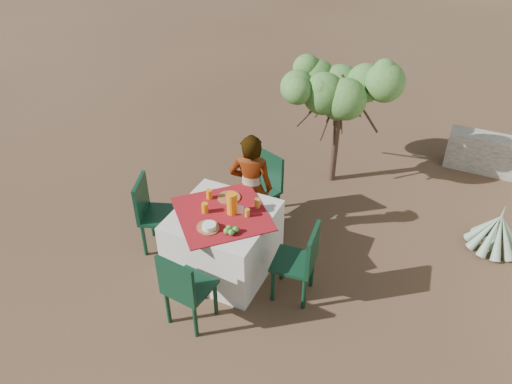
# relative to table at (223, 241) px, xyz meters

# --- Properties ---
(ground) EXTENTS (160.00, 160.00, 0.00)m
(ground) POSITION_rel_table_xyz_m (-0.36, 0.02, -0.38)
(ground) COLOR #392619
(ground) RESTS_ON ground
(table) EXTENTS (1.30, 1.30, 0.76)m
(table) POSITION_rel_table_xyz_m (0.00, 0.00, 0.00)
(table) COLOR silver
(table) RESTS_ON ground
(chair_far) EXTENTS (0.55, 0.55, 0.93)m
(chair_far) POSITION_rel_table_xyz_m (0.03, 0.98, 0.13)
(chair_far) COLOR black
(chair_far) RESTS_ON ground
(chair_near) EXTENTS (0.46, 0.46, 0.90)m
(chair_near) POSITION_rel_table_xyz_m (0.06, -0.88, 0.12)
(chair_near) COLOR black
(chair_near) RESTS_ON ground
(chair_left) EXTENTS (0.55, 0.55, 0.93)m
(chair_left) POSITION_rel_table_xyz_m (-0.90, -0.03, 0.14)
(chair_left) COLOR black
(chair_left) RESTS_ON ground
(chair_right) EXTENTS (0.45, 0.45, 0.90)m
(chair_right) POSITION_rel_table_xyz_m (0.93, -0.05, 0.12)
(chair_right) COLOR black
(chair_right) RESTS_ON ground
(person) EXTENTS (0.58, 0.46, 1.39)m
(person) POSITION_rel_table_xyz_m (0.04, 0.63, 0.32)
(person) COLOR #8C6651
(person) RESTS_ON ground
(shrub_tree) EXTENTS (1.37, 1.35, 1.61)m
(shrub_tree) POSITION_rel_table_xyz_m (0.60, 2.28, 0.89)
(shrub_tree) COLOR #472F23
(shrub_tree) RESTS_ON ground
(agave) EXTENTS (0.65, 0.64, 0.68)m
(agave) POSITION_rel_table_xyz_m (2.74, 1.65, -0.15)
(agave) COLOR gray
(agave) RESTS_ON ground
(plate_far) EXTENTS (0.25, 0.25, 0.01)m
(plate_far) POSITION_rel_table_xyz_m (-0.06, 0.27, 0.39)
(plate_far) COLOR brown
(plate_far) RESTS_ON table
(plate_near) EXTENTS (0.23, 0.23, 0.01)m
(plate_near) POSITION_rel_table_xyz_m (-0.02, -0.27, 0.39)
(plate_near) COLOR brown
(plate_near) RESTS_ON table
(glass_far) EXTENTS (0.07, 0.07, 0.11)m
(glass_far) POSITION_rel_table_xyz_m (-0.26, 0.18, 0.44)
(glass_far) COLOR orange
(glass_far) RESTS_ON table
(glass_near) EXTENTS (0.07, 0.07, 0.11)m
(glass_near) POSITION_rel_table_xyz_m (-0.17, -0.06, 0.44)
(glass_near) COLOR orange
(glass_near) RESTS_ON table
(juice_pitcher) EXTENTS (0.11, 0.11, 0.25)m
(juice_pitcher) POSITION_rel_table_xyz_m (0.10, 0.05, 0.51)
(juice_pitcher) COLOR orange
(juice_pitcher) RESTS_ON table
(bowl_plate) EXTENTS (0.21, 0.21, 0.01)m
(bowl_plate) POSITION_rel_table_xyz_m (0.01, -0.29, 0.39)
(bowl_plate) COLOR brown
(bowl_plate) RESTS_ON table
(white_bowl) EXTENTS (0.14, 0.14, 0.05)m
(white_bowl) POSITION_rel_table_xyz_m (0.01, -0.29, 0.42)
(white_bowl) COLOR white
(white_bowl) RESTS_ON bowl_plate
(jar_left) EXTENTS (0.06, 0.06, 0.09)m
(jar_left) POSITION_rel_table_xyz_m (0.26, 0.07, 0.43)
(jar_left) COLOR #C58122
(jar_left) RESTS_ON table
(jar_right) EXTENTS (0.06, 0.06, 0.10)m
(jar_right) POSITION_rel_table_xyz_m (0.29, 0.26, 0.43)
(jar_right) COLOR #C58122
(jar_right) RESTS_ON table
(napkin_holder) EXTENTS (0.08, 0.06, 0.09)m
(napkin_holder) POSITION_rel_table_xyz_m (0.18, 0.08, 0.43)
(napkin_holder) COLOR white
(napkin_holder) RESTS_ON table
(fruit_cluster) EXTENTS (0.14, 0.13, 0.07)m
(fruit_cluster) POSITION_rel_table_xyz_m (0.23, -0.25, 0.42)
(fruit_cluster) COLOR #47822F
(fruit_cluster) RESTS_ON table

